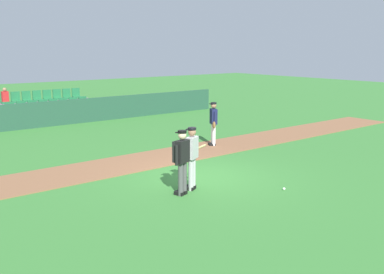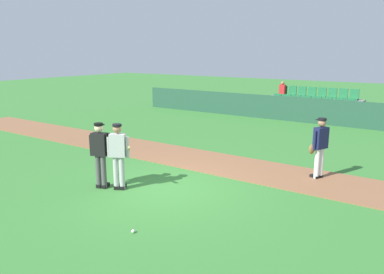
% 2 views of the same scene
% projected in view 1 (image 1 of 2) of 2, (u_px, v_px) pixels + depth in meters
% --- Properties ---
extents(ground_plane, '(80.00, 80.00, 0.00)m').
position_uv_depth(ground_plane, '(200.00, 177.00, 13.30)').
color(ground_plane, '#387A33').
extents(infield_dirt_path, '(28.00, 2.19, 0.03)m').
position_uv_depth(infield_dirt_path, '(152.00, 159.00, 15.37)').
color(infield_dirt_path, brown).
rests_on(infield_dirt_path, ground).
extents(dugout_fence, '(20.00, 0.16, 1.26)m').
position_uv_depth(dugout_fence, '(57.00, 113.00, 21.98)').
color(dugout_fence, '#234C38').
rests_on(dugout_fence, ground).
extents(stadium_bleachers, '(5.00, 2.10, 1.90)m').
position_uv_depth(stadium_bleachers, '(46.00, 113.00, 23.12)').
color(stadium_bleachers, slate).
rests_on(stadium_bleachers, ground).
extents(batter_grey_jersey, '(0.74, 0.70, 1.76)m').
position_uv_depth(batter_grey_jersey, '(192.00, 156.00, 11.94)').
color(batter_grey_jersey, '#B2B2B2').
rests_on(batter_grey_jersey, ground).
extents(umpire_home_plate, '(0.57, 0.39, 1.76)m').
position_uv_depth(umpire_home_plate, '(182.00, 159.00, 11.51)').
color(umpire_home_plate, '#4C4C4C').
rests_on(umpire_home_plate, ground).
extents(runner_navy_jersey, '(0.44, 0.61, 1.76)m').
position_uv_depth(runner_navy_jersey, '(213.00, 122.00, 17.32)').
color(runner_navy_jersey, white).
rests_on(runner_navy_jersey, ground).
extents(baseball, '(0.07, 0.07, 0.07)m').
position_uv_depth(baseball, '(284.00, 189.00, 12.08)').
color(baseball, white).
rests_on(baseball, ground).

